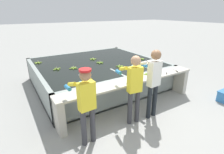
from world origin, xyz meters
The scene contains 19 objects.
ground_plane centered at (0.00, 0.00, 0.00)m, with size 80.00×80.00×0.00m, color #999993.
wash_tank centered at (0.00, 2.31, 0.42)m, with size 4.18×3.74×0.84m.
work_ledge centered at (0.00, 0.23, 0.60)m, with size 4.18×0.45×0.84m.
worker_0 centered at (-1.60, -0.36, 0.96)m, with size 0.43×0.72×1.59m.
worker_1 centered at (-0.39, -0.28, 1.00)m, with size 0.46×0.73×1.66m.
worker_2 centered at (0.16, -0.32, 1.05)m, with size 0.44×0.73×1.73m.
banana_bunch_floating_0 centered at (-1.46, 2.18, 0.86)m, with size 0.28×0.28×0.08m.
banana_bunch_floating_1 centered at (0.02, 2.11, 0.86)m, with size 0.28×0.27×0.08m.
banana_bunch_floating_2 centered at (-1.82, 3.25, 0.86)m, with size 0.27×0.28×0.08m.
banana_bunch_floating_3 centered at (0.03, 2.68, 0.86)m, with size 0.28×0.27×0.08m.
banana_bunch_floating_4 centered at (1.11, 0.94, 0.86)m, with size 0.27×0.27×0.08m.
banana_bunch_floating_5 centered at (0.37, 1.38, 0.86)m, with size 0.27×0.28×0.08m.
banana_bunch_floating_6 centered at (-0.99, 2.00, 0.86)m, with size 0.27×0.28×0.08m.
banana_bunch_floating_7 centered at (1.42, 1.21, 0.86)m, with size 0.28×0.28×0.08m.
banana_bunch_floating_8 centered at (1.57, 1.74, 0.86)m, with size 0.28×0.28×0.08m.
banana_bunch_ledge_0 centered at (0.62, 0.30, 0.86)m, with size 0.26×0.28×0.08m.
banana_bunch_ledge_1 centered at (-1.21, 0.30, 0.86)m, with size 0.27×0.28×0.08m.
knife_0 centered at (1.18, 0.15, 0.85)m, with size 0.27×0.27×0.02m.
knife_1 centered at (1.57, 0.14, 0.85)m, with size 0.17×0.33×0.02m.
Camera 1 is at (-2.73, -3.11, 2.54)m, focal length 28.00 mm.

